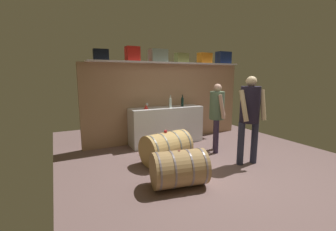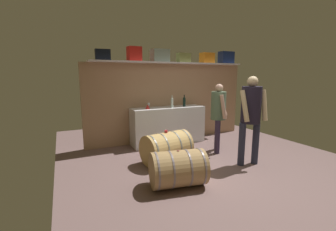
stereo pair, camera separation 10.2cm
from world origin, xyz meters
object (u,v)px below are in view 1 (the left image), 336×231
(toolcase_black, at_px, (101,55))
(tasting_cup, at_px, (166,131))
(wine_barrel_near, at_px, (166,147))
(wine_bottle_clear, at_px, (170,102))
(toolcase_orange, at_px, (205,58))
(wine_glass, at_px, (147,105))
(toolcase_grey, at_px, (158,56))
(toolcase_olive, at_px, (181,58))
(work_cabinet, at_px, (166,125))
(visitor_tasting, at_px, (250,111))
(red_funnel, at_px, (146,107))
(wine_bottle_dark, at_px, (182,101))
(winemaker_pouring, at_px, (217,111))
(toolcase_red, at_px, (132,54))
(toolcase_navy, at_px, (223,58))
(wine_barrel_far, at_px, (179,168))

(toolcase_black, height_order, tasting_cup, toolcase_black)
(toolcase_black, distance_m, wine_barrel_near, 2.48)
(wine_bottle_clear, bearing_deg, toolcase_orange, 12.99)
(toolcase_black, height_order, wine_glass, toolcase_black)
(wine_glass, bearing_deg, toolcase_grey, 17.30)
(toolcase_olive, relative_size, toolcase_orange, 0.94)
(toolcase_orange, relative_size, work_cabinet, 0.19)
(toolcase_olive, bearing_deg, visitor_tasting, -85.55)
(toolcase_olive, bearing_deg, red_funnel, -170.60)
(wine_bottle_dark, xyz_separation_m, wine_barrel_near, (-1.03, -1.15, -0.75))
(wine_barrel_near, bearing_deg, toolcase_grey, 60.58)
(winemaker_pouring, distance_m, visitor_tasting, 0.89)
(wine_barrel_near, bearing_deg, wine_glass, 74.62)
(toolcase_olive, height_order, visitor_tasting, toolcase_olive)
(wine_barrel_near, xyz_separation_m, winemaker_pouring, (1.32, 0.10, 0.63))
(toolcase_black, relative_size, work_cabinet, 0.17)
(work_cabinet, relative_size, visitor_tasting, 1.10)
(toolcase_red, height_order, toolcase_orange, toolcase_red)
(tasting_cup, xyz_separation_m, visitor_tasting, (1.40, -0.78, 0.41))
(toolcase_olive, height_order, wine_barrel_near, toolcase_olive)
(toolcase_navy, distance_m, wine_glass, 2.68)
(wine_glass, xyz_separation_m, wine_barrel_near, (-0.09, -1.25, -0.71))
(wine_barrel_far, height_order, tasting_cup, tasting_cup)
(toolcase_black, bearing_deg, red_funnel, -12.08)
(toolcase_black, height_order, visitor_tasting, toolcase_black)
(wine_barrel_near, height_order, visitor_tasting, visitor_tasting)
(toolcase_red, bearing_deg, work_cabinet, -16.21)
(work_cabinet, bearing_deg, toolcase_black, 173.44)
(toolcase_olive, height_order, wine_bottle_clear, toolcase_olive)
(toolcase_olive, bearing_deg, toolcase_orange, -2.89)
(toolcase_red, distance_m, winemaker_pouring, 2.34)
(toolcase_black, bearing_deg, wine_bottle_dark, -4.05)
(toolcase_grey, xyz_separation_m, wine_barrel_far, (-0.71, -2.34, -1.90))
(red_funnel, bearing_deg, toolcase_olive, 12.29)
(toolcase_black, relative_size, tasting_cup, 5.24)
(toolcase_red, distance_m, visitor_tasting, 2.91)
(wine_barrel_far, bearing_deg, toolcase_black, 115.99)
(wine_glass, bearing_deg, wine_bottle_dark, -5.93)
(toolcase_red, bearing_deg, toolcase_grey, -3.80)
(toolcase_red, height_order, red_funnel, toolcase_red)
(toolcase_grey, distance_m, visitor_tasting, 2.60)
(red_funnel, relative_size, wine_barrel_far, 0.12)
(red_funnel, height_order, wine_barrel_far, red_funnel)
(wine_barrel_near, xyz_separation_m, visitor_tasting, (1.39, -0.78, 0.74))
(visitor_tasting, bearing_deg, wine_bottle_clear, -58.49)
(toolcase_olive, distance_m, work_cabinet, 1.78)
(wine_barrel_near, bearing_deg, tasting_cup, 168.82)
(toolcase_navy, height_order, wine_bottle_clear, toolcase_navy)
(tasting_cup, bearing_deg, toolcase_orange, 36.23)
(wine_glass, bearing_deg, work_cabinet, -7.26)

